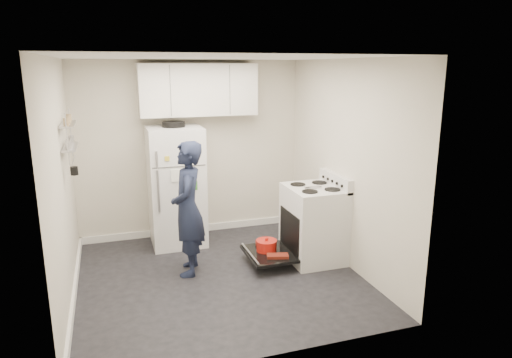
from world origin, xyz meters
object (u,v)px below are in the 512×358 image
object	(u,v)px
open_oven_door	(268,250)
refrigerator	(176,186)
electric_range	(313,224)
person	(188,209)

from	to	relation	value
open_oven_door	refrigerator	distance (m)	1.57
electric_range	refrigerator	world-z (taller)	refrigerator
open_oven_door	refrigerator	world-z (taller)	refrigerator
electric_range	open_oven_door	distance (m)	0.66
electric_range	refrigerator	size ratio (longest dim) A/B	0.65
refrigerator	person	size ratio (longest dim) A/B	1.07
refrigerator	open_oven_door	bearing A→B (deg)	-48.34
open_oven_door	person	bearing A→B (deg)	175.45
person	electric_range	bearing A→B (deg)	99.23
electric_range	open_oven_door	bearing A→B (deg)	177.29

